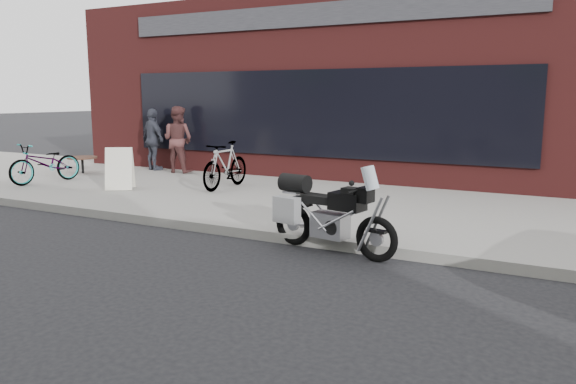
{
  "coord_description": "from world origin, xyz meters",
  "views": [
    {
      "loc": [
        3.65,
        -2.9,
        2.09
      ],
      "look_at": [
        0.29,
        3.54,
        0.85
      ],
      "focal_mm": 35.0,
      "sensor_mm": 36.0,
      "label": 1
    }
  ],
  "objects_px": {
    "motorcycle": "(324,213)",
    "cafe_patron_right": "(153,140)",
    "bicycle_rear": "(225,165)",
    "cafe_table": "(82,158)",
    "cafe_patron_left": "(178,140)",
    "sandwich_sign": "(120,168)",
    "bicycle_front": "(46,163)"
  },
  "relations": [
    {
      "from": "motorcycle",
      "to": "cafe_patron_right",
      "type": "bearing_deg",
      "value": 156.9
    },
    {
      "from": "bicycle_rear",
      "to": "cafe_table",
      "type": "xyz_separation_m",
      "value": [
        -4.57,
        0.3,
        -0.11
      ]
    },
    {
      "from": "cafe_patron_left",
      "to": "motorcycle",
      "type": "bearing_deg",
      "value": 139.24
    },
    {
      "from": "motorcycle",
      "to": "sandwich_sign",
      "type": "bearing_deg",
      "value": 171.3
    },
    {
      "from": "cafe_patron_left",
      "to": "cafe_patron_right",
      "type": "relative_size",
      "value": 1.04
    },
    {
      "from": "motorcycle",
      "to": "bicycle_front",
      "type": "height_order",
      "value": "motorcycle"
    },
    {
      "from": "bicycle_front",
      "to": "cafe_table",
      "type": "relative_size",
      "value": 2.32
    },
    {
      "from": "bicycle_rear",
      "to": "sandwich_sign",
      "type": "height_order",
      "value": "bicycle_rear"
    },
    {
      "from": "cafe_table",
      "to": "cafe_patron_right",
      "type": "distance_m",
      "value": 1.84
    },
    {
      "from": "cafe_table",
      "to": "cafe_patron_left",
      "type": "distance_m",
      "value": 2.47
    },
    {
      "from": "sandwich_sign",
      "to": "cafe_patron_right",
      "type": "bearing_deg",
      "value": 84.43
    },
    {
      "from": "bicycle_front",
      "to": "bicycle_rear",
      "type": "relative_size",
      "value": 1.04
    },
    {
      "from": "cafe_patron_left",
      "to": "bicycle_rear",
      "type": "bearing_deg",
      "value": 144.19
    },
    {
      "from": "sandwich_sign",
      "to": "cafe_patron_left",
      "type": "relative_size",
      "value": 0.52
    },
    {
      "from": "motorcycle",
      "to": "bicycle_rear",
      "type": "height_order",
      "value": "motorcycle"
    },
    {
      "from": "cafe_table",
      "to": "cafe_patron_right",
      "type": "bearing_deg",
      "value": 47.84
    },
    {
      "from": "motorcycle",
      "to": "cafe_patron_left",
      "type": "distance_m",
      "value": 7.72
    },
    {
      "from": "bicycle_front",
      "to": "cafe_patron_left",
      "type": "distance_m",
      "value": 3.22
    },
    {
      "from": "bicycle_front",
      "to": "sandwich_sign",
      "type": "bearing_deg",
      "value": 11.14
    },
    {
      "from": "motorcycle",
      "to": "sandwich_sign",
      "type": "relative_size",
      "value": 2.18
    },
    {
      "from": "cafe_table",
      "to": "cafe_patron_right",
      "type": "xyz_separation_m",
      "value": [
        1.2,
        1.33,
        0.42
      ]
    },
    {
      "from": "bicycle_rear",
      "to": "sandwich_sign",
      "type": "xyz_separation_m",
      "value": [
        -1.93,
        -1.11,
        -0.06
      ]
    },
    {
      "from": "cafe_table",
      "to": "cafe_patron_left",
      "type": "relative_size",
      "value": 0.44
    },
    {
      "from": "bicycle_rear",
      "to": "sandwich_sign",
      "type": "relative_size",
      "value": 1.87
    },
    {
      "from": "motorcycle",
      "to": "bicycle_rear",
      "type": "bearing_deg",
      "value": 150.62
    },
    {
      "from": "cafe_patron_left",
      "to": "cafe_patron_right",
      "type": "height_order",
      "value": "cafe_patron_left"
    },
    {
      "from": "bicycle_front",
      "to": "cafe_patron_left",
      "type": "height_order",
      "value": "cafe_patron_left"
    },
    {
      "from": "cafe_table",
      "to": "cafe_patron_right",
      "type": "height_order",
      "value": "cafe_patron_right"
    },
    {
      "from": "bicycle_rear",
      "to": "cafe_patron_left",
      "type": "relative_size",
      "value": 0.98
    },
    {
      "from": "cafe_patron_right",
      "to": "cafe_table",
      "type": "bearing_deg",
      "value": 68.2
    },
    {
      "from": "bicycle_rear",
      "to": "cafe_patron_right",
      "type": "relative_size",
      "value": 1.02
    },
    {
      "from": "bicycle_rear",
      "to": "bicycle_front",
      "type": "bearing_deg",
      "value": -163.73
    }
  ]
}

